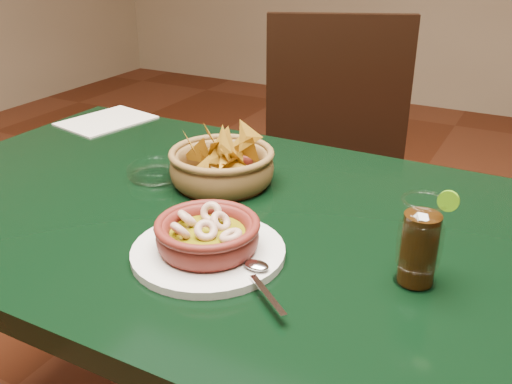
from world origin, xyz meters
The scene contains 8 objects.
dining_table centered at (0.00, 0.00, 0.65)m, with size 1.20×0.80×0.75m.
dining_chair centered at (0.02, 0.71, 0.55)m, with size 0.60×0.60×0.99m.
shrimp_plate centered at (0.12, -0.15, 0.78)m, with size 0.30×0.24×0.07m.
chip_basket centered at (0.00, 0.10, 0.79)m, with size 0.24×0.24×0.15m.
guacamole_ramekin centered at (0.00, 0.21, 0.77)m, with size 0.12×0.12×0.04m.
cola_drink centered at (0.43, -0.07, 0.81)m, with size 0.13×0.13×0.15m.
glass_ashtray centered at (-0.13, 0.06, 0.76)m, with size 0.13×0.13×0.03m.
paper_menu centered at (-0.48, 0.30, 0.75)m, with size 0.21×0.25×0.00m.
Camera 1 is at (0.55, -0.79, 1.21)m, focal length 40.00 mm.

